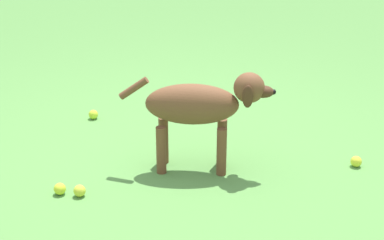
{
  "coord_description": "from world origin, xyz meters",
  "views": [
    {
      "loc": [
        2.13,
        2.65,
        1.68
      ],
      "look_at": [
        0.04,
        0.14,
        0.31
      ],
      "focal_mm": 57.87,
      "sensor_mm": 36.0,
      "label": 1
    }
  ],
  "objects_px": {
    "tennis_ball_1": "(93,114)",
    "tennis_ball_3": "(80,191)",
    "tennis_ball_2": "(356,161)",
    "dog": "(201,106)",
    "tennis_ball_0": "(60,189)"
  },
  "relations": [
    {
      "from": "tennis_ball_3",
      "to": "tennis_ball_2",
      "type": "bearing_deg",
      "value": 152.89
    },
    {
      "from": "tennis_ball_1",
      "to": "tennis_ball_3",
      "type": "bearing_deg",
      "value": 54.81
    },
    {
      "from": "tennis_ball_1",
      "to": "tennis_ball_2",
      "type": "xyz_separation_m",
      "value": [
        -0.81,
        1.63,
        0.0
      ]
    },
    {
      "from": "dog",
      "to": "tennis_ball_2",
      "type": "xyz_separation_m",
      "value": [
        -0.72,
        0.57,
        -0.36
      ]
    },
    {
      "from": "tennis_ball_1",
      "to": "tennis_ball_3",
      "type": "height_order",
      "value": "same"
    },
    {
      "from": "tennis_ball_3",
      "to": "dog",
      "type": "bearing_deg",
      "value": 166.88
    },
    {
      "from": "tennis_ball_0",
      "to": "tennis_ball_3",
      "type": "relative_size",
      "value": 1.0
    },
    {
      "from": "dog",
      "to": "tennis_ball_3",
      "type": "distance_m",
      "value": 0.82
    },
    {
      "from": "dog",
      "to": "tennis_ball_0",
      "type": "relative_size",
      "value": 10.28
    },
    {
      "from": "tennis_ball_1",
      "to": "tennis_ball_3",
      "type": "distance_m",
      "value": 1.09
    },
    {
      "from": "dog",
      "to": "tennis_ball_0",
      "type": "height_order",
      "value": "dog"
    },
    {
      "from": "dog",
      "to": "tennis_ball_2",
      "type": "bearing_deg",
      "value": 4.94
    },
    {
      "from": "tennis_ball_2",
      "to": "tennis_ball_3",
      "type": "distance_m",
      "value": 1.62
    },
    {
      "from": "tennis_ball_1",
      "to": "tennis_ball_0",
      "type": "bearing_deg",
      "value": 48.95
    },
    {
      "from": "tennis_ball_1",
      "to": "tennis_ball_3",
      "type": "relative_size",
      "value": 1.0
    }
  ]
}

